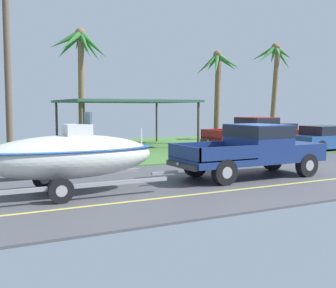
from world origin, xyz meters
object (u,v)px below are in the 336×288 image
at_px(parked_sedan_near, 329,138).
at_px(carport_awning, 125,102).
at_px(palm_tree_near_left, 79,56).
at_px(parked_sedan_far, 276,135).
at_px(pickup_truck_towing, 257,147).
at_px(utility_pole, 7,56).
at_px(palm_tree_far_left, 275,68).
at_px(parked_pickup_background, 256,132).
at_px(boat_on_trailer, 69,156).
at_px(palm_tree_near_right, 219,73).

bearing_deg(parked_sedan_near, carport_awning, 144.39).
distance_m(parked_sedan_near, palm_tree_near_left, 14.54).
distance_m(parked_sedan_far, palm_tree_near_left, 12.97).
height_order(pickup_truck_towing, utility_pole, utility_pole).
distance_m(parked_sedan_near, palm_tree_far_left, 8.48).
xyz_separation_m(parked_sedan_near, palm_tree_far_left, (2.07, 6.86, 4.54)).
bearing_deg(parked_pickup_background, parked_sedan_far, 30.34).
height_order(boat_on_trailer, palm_tree_near_right, palm_tree_near_right).
relative_size(parked_pickup_background, palm_tree_near_left, 0.82).
bearing_deg(carport_awning, palm_tree_near_left, -175.46).
distance_m(boat_on_trailer, palm_tree_far_left, 21.99).
distance_m(parked_sedan_near, utility_pole, 17.11).
distance_m(pickup_truck_towing, boat_on_trailer, 6.52).
height_order(parked_sedan_far, utility_pole, utility_pole).
relative_size(palm_tree_near_left, palm_tree_near_right, 1.13).
relative_size(parked_pickup_background, palm_tree_near_right, 0.93).
bearing_deg(palm_tree_near_right, carport_awning, 172.64).
distance_m(parked_sedan_far, utility_pole, 17.29).
height_order(parked_pickup_background, utility_pole, utility_pole).
bearing_deg(utility_pole, boat_on_trailer, -80.27).
height_order(parked_sedan_far, palm_tree_near_left, palm_tree_near_left).
bearing_deg(parked_sedan_far, pickup_truck_towing, -134.75).
relative_size(palm_tree_near_left, utility_pole, 0.83).
height_order(boat_on_trailer, palm_tree_near_left, palm_tree_near_left).
bearing_deg(utility_pole, palm_tree_near_left, 55.41).
xyz_separation_m(palm_tree_near_left, palm_tree_near_right, (8.83, -0.57, -0.66)).
bearing_deg(pickup_truck_towing, utility_pole, 145.44).
height_order(parked_sedan_far, palm_tree_far_left, palm_tree_far_left).
bearing_deg(palm_tree_near_right, palm_tree_far_left, 9.38).
xyz_separation_m(pickup_truck_towing, palm_tree_far_left, (11.41, 12.03, 4.20)).
height_order(palm_tree_near_left, palm_tree_far_left, palm_tree_far_left).
relative_size(boat_on_trailer, parked_sedan_near, 1.33).
relative_size(parked_pickup_background, carport_awning, 0.76).
distance_m(boat_on_trailer, parked_pickup_background, 14.45).
xyz_separation_m(parked_pickup_background, parked_sedan_far, (3.10, 1.81, -0.35)).
xyz_separation_m(pickup_truck_towing, palm_tree_near_right, (6.00, 11.14, 3.54)).
distance_m(parked_pickup_background, parked_sedan_far, 3.61).
height_order(palm_tree_near_left, palm_tree_near_right, palm_tree_near_left).
relative_size(parked_sedan_far, carport_awning, 0.60).
bearing_deg(boat_on_trailer, palm_tree_near_right, 41.65).
distance_m(parked_pickup_background, parked_sedan_near, 4.03).
bearing_deg(palm_tree_far_left, parked_pickup_background, -139.17).
xyz_separation_m(parked_sedan_far, palm_tree_near_left, (-11.87, 2.59, 4.53)).
bearing_deg(pickup_truck_towing, boat_on_trailer, 180.00).
xyz_separation_m(palm_tree_near_left, utility_pole, (-4.56, -6.61, -0.96)).
bearing_deg(palm_tree_near_right, palm_tree_near_left, 176.32).
bearing_deg(palm_tree_far_left, boat_on_trailer, -146.14).
relative_size(pickup_truck_towing, palm_tree_near_left, 0.81).
height_order(parked_pickup_background, palm_tree_far_left, palm_tree_far_left).
bearing_deg(parked_sedan_near, utility_pole, -179.72).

